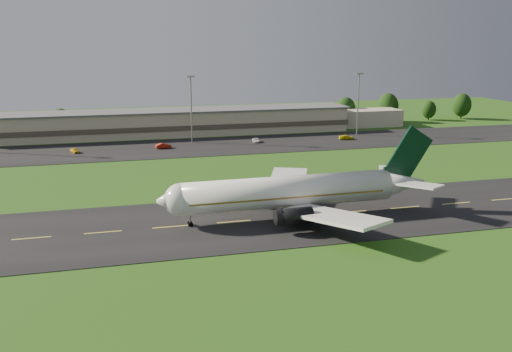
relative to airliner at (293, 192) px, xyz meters
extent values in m
plane|color=#214812|center=(-10.70, -0.01, -4.66)|extent=(360.00, 360.00, 0.00)
cube|color=black|center=(-10.70, -0.01, -4.61)|extent=(220.00, 30.00, 0.10)
cube|color=black|center=(-10.70, 71.99, -4.61)|extent=(260.00, 30.00, 0.10)
cylinder|color=white|center=(-0.86, -0.01, 0.14)|extent=(38.09, 6.21, 5.60)
sphere|color=white|center=(-19.85, -0.32, 0.14)|extent=(5.60, 5.60, 5.60)
cone|color=white|center=(-21.85, -0.35, 0.14)|extent=(4.09, 5.44, 5.38)
cone|color=white|center=(21.64, 0.35, 0.14)|extent=(9.09, 5.63, 5.49)
cube|color=brown|center=(-1.36, -0.02, -0.21)|extent=(35.09, 6.21, 0.28)
cube|color=black|center=(-20.45, -0.33, 0.69)|extent=(2.05, 3.03, 0.65)
cube|color=white|center=(2.82, -10.96, -1.36)|extent=(14.35, 20.16, 2.20)
cube|color=white|center=(2.47, 11.04, -1.36)|extent=(13.88, 20.20, 2.20)
cube|color=white|center=(21.72, -4.65, 1.04)|extent=(7.61, 9.38, 0.91)
cube|color=white|center=(21.56, 5.35, 1.04)|extent=(7.43, 9.39, 0.91)
cube|color=black|center=(20.14, 0.33, 1.94)|extent=(5.01, 0.63, 3.00)
cube|color=black|center=(22.64, 0.37, 5.64)|extent=(9.44, 0.60, 10.55)
cylinder|color=black|center=(-2.23, -8.04, -1.76)|extent=(5.64, 2.79, 2.70)
cylinder|color=black|center=(-2.48, 7.96, -1.76)|extent=(5.64, 2.79, 2.70)
cube|color=#C7B298|center=(-10.70, 95.99, -0.66)|extent=(120.00, 15.00, 8.00)
cube|color=#4C4438|center=(-10.70, 95.99, -1.46)|extent=(121.00, 15.40, 1.60)
cube|color=#595B60|center=(-10.70, 95.99, 3.49)|extent=(122.00, 16.00, 0.50)
cube|color=#C7B298|center=(59.30, 97.99, -1.66)|extent=(28.00, 11.00, 6.00)
cylinder|color=gray|center=(-5.70, 79.99, 5.34)|extent=(0.44, 0.44, 20.00)
cube|color=gray|center=(-5.70, 79.99, 15.44)|extent=(2.40, 1.20, 0.50)
cylinder|color=gray|center=(49.30, 79.99, 5.34)|extent=(0.44, 0.44, 20.00)
cube|color=gray|center=(49.30, 79.99, 15.44)|extent=(2.40, 1.20, 0.50)
cylinder|color=black|center=(-45.35, 107.01, -3.31)|extent=(0.56, 0.56, 2.71)
ellipsoid|color=black|center=(-45.35, 107.01, 0.00)|extent=(6.32, 6.32, 7.90)
cylinder|color=black|center=(33.79, 104.72, -3.36)|extent=(0.56, 0.56, 2.60)
ellipsoid|color=black|center=(33.79, 104.72, -0.18)|extent=(6.08, 6.08, 7.60)
cylinder|color=black|center=(56.02, 104.89, -3.09)|extent=(0.56, 0.56, 3.14)
ellipsoid|color=black|center=(56.02, 104.89, 0.76)|extent=(7.34, 7.34, 9.17)
cylinder|color=black|center=(74.11, 106.26, -2.94)|extent=(0.56, 0.56, 3.43)
ellipsoid|color=black|center=(74.11, 106.26, 1.25)|extent=(8.01, 8.01, 10.02)
cylinder|color=black|center=(91.99, 106.31, -3.47)|extent=(0.56, 0.56, 2.38)
ellipsoid|color=black|center=(91.99, 106.31, -0.55)|extent=(5.56, 5.56, 6.95)
cylinder|color=black|center=(106.57, 106.22, -3.08)|extent=(0.56, 0.56, 3.17)
ellipsoid|color=black|center=(106.57, 106.22, 0.80)|extent=(7.40, 7.40, 9.25)
imported|color=#E9B20D|center=(-39.93, 71.75, -3.91)|extent=(2.97, 4.15, 1.31)
imported|color=#9F170A|center=(-15.33, 72.01, -3.81)|extent=(4.75, 2.31, 1.50)
imported|color=silver|center=(13.35, 74.95, -3.96)|extent=(2.38, 4.51, 1.21)
imported|color=#D6C20C|center=(42.16, 72.13, -3.86)|extent=(5.02, 2.43, 1.41)
camera|label=1|loc=(-31.32, -92.07, 26.17)|focal=40.00mm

